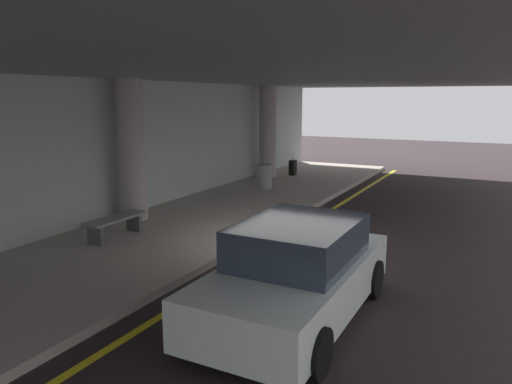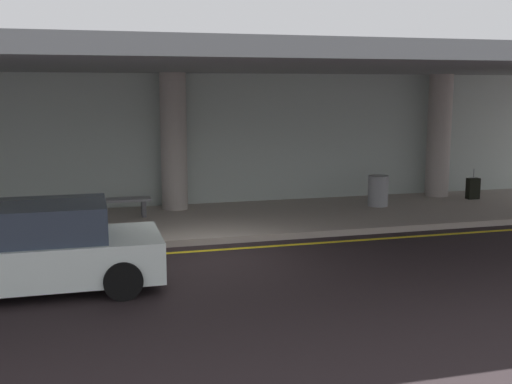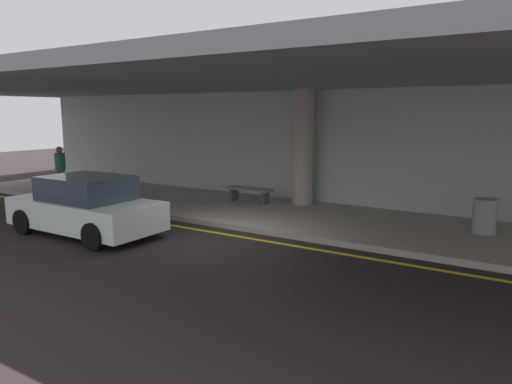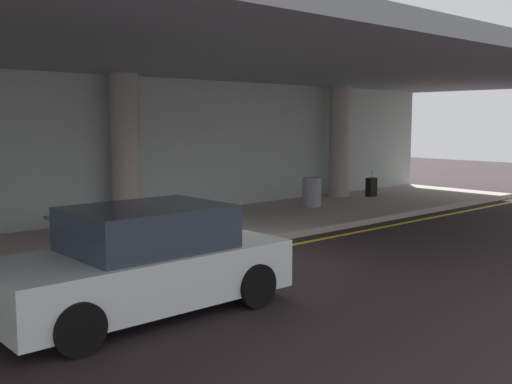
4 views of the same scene
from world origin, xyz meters
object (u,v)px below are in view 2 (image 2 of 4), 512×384
suitcase_upright_primary (473,188)px  bench_metal (119,204)px  trash_bin_steel (378,191)px  support_column_left_mid (439,136)px  support_column_far_left (174,142)px  car_white (39,250)px

suitcase_upright_primary → bench_metal: suitcase_upright_primary is taller
bench_metal → trash_bin_steel: (7.05, -0.28, 0.07)m
support_column_left_mid → bench_metal: support_column_left_mid is taller
support_column_far_left → trash_bin_steel: bearing=-11.1°
car_white → trash_bin_steel: (8.64, 4.88, -0.14)m
trash_bin_steel → support_column_left_mid: bearing=23.5°
support_column_far_left → car_white: 6.85m
support_column_left_mid → trash_bin_steel: 3.05m
support_column_far_left → car_white: size_ratio=0.89×
bench_metal → trash_bin_steel: size_ratio=1.88×
support_column_left_mid → bench_metal: 9.69m
car_white → suitcase_upright_primary: size_ratio=4.56×
support_column_far_left → car_white: bearing=-117.7°
suitcase_upright_primary → trash_bin_steel: suitcase_upright_primary is taller
support_column_left_mid → trash_bin_steel: support_column_left_mid is taller
bench_metal → support_column_left_mid: bearing=4.8°
bench_metal → trash_bin_steel: 7.06m
support_column_far_left → car_white: (-3.13, -5.96, -1.26)m
support_column_far_left → trash_bin_steel: support_column_far_left is taller
support_column_far_left → support_column_left_mid: same height
support_column_far_left → trash_bin_steel: size_ratio=4.29×
support_column_left_mid → trash_bin_steel: (-2.49, -1.08, -1.40)m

